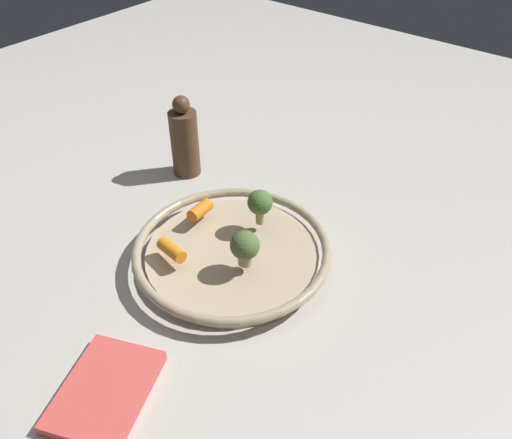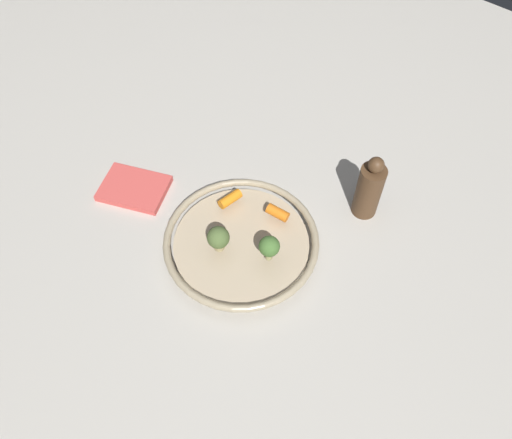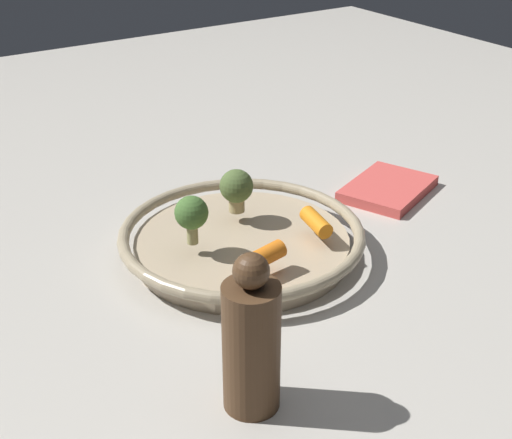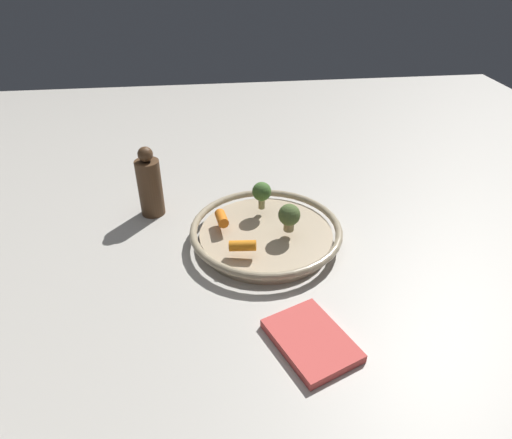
# 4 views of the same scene
# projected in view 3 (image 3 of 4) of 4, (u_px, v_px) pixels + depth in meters

# --- Properties ---
(ground_plane) EXTENTS (2.08, 2.08, 0.00)m
(ground_plane) POSITION_uv_depth(u_px,v_px,m) (242.00, 254.00, 0.86)
(ground_plane) COLOR #B7B2A8
(serving_bowl) EXTENTS (0.29, 0.29, 0.04)m
(serving_bowl) POSITION_uv_depth(u_px,v_px,m) (242.00, 240.00, 0.85)
(serving_bowl) COLOR tan
(serving_bowl) RESTS_ON ground_plane
(baby_carrot_near_rim) EXTENTS (0.03, 0.05, 0.02)m
(baby_carrot_near_rim) POSITION_uv_depth(u_px,v_px,m) (316.00, 222.00, 0.83)
(baby_carrot_near_rim) COLOR orange
(baby_carrot_near_rim) RESTS_ON serving_bowl
(baby_carrot_right) EXTENTS (0.05, 0.03, 0.02)m
(baby_carrot_right) POSITION_uv_depth(u_px,v_px,m) (266.00, 255.00, 0.76)
(baby_carrot_right) COLOR orange
(baby_carrot_right) RESTS_ON serving_bowl
(broccoli_floret_large) EXTENTS (0.04, 0.04, 0.05)m
(broccoli_floret_large) POSITION_uv_depth(u_px,v_px,m) (236.00, 188.00, 0.86)
(broccoli_floret_large) COLOR tan
(broccoli_floret_large) RESTS_ON serving_bowl
(broccoli_floret_mid) EXTENTS (0.04, 0.04, 0.06)m
(broccoli_floret_mid) POSITION_uv_depth(u_px,v_px,m) (190.00, 213.00, 0.79)
(broccoli_floret_mid) COLOR tan
(broccoli_floret_mid) RESTS_ON serving_bowl
(pepper_mill) EXTENTS (0.05, 0.05, 0.15)m
(pepper_mill) POSITION_uv_depth(u_px,v_px,m) (251.00, 342.00, 0.60)
(pepper_mill) COLOR #4C331E
(pepper_mill) RESTS_ON ground_plane
(dish_towel) EXTENTS (0.16, 0.14, 0.01)m
(dish_towel) POSITION_uv_depth(u_px,v_px,m) (388.00, 189.00, 1.00)
(dish_towel) COLOR #D14C47
(dish_towel) RESTS_ON ground_plane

